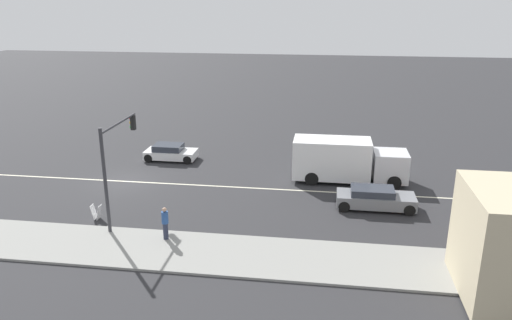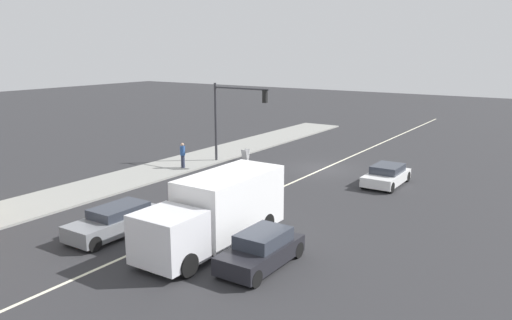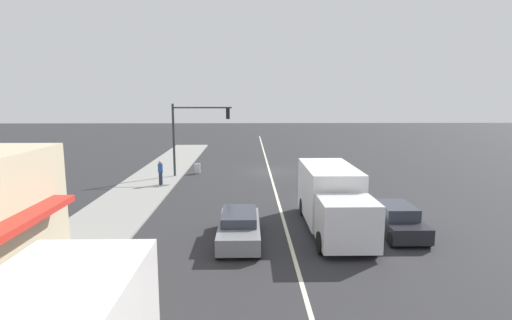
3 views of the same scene
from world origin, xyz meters
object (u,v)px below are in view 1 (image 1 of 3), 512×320
object	(u,v)px
warning_aframe_sign	(96,212)
suv_grey	(375,198)
van_white	(170,152)
sedan_dark	(356,160)
traffic_signal_main	(115,155)
delivery_truck	(345,160)
pedestrian	(165,223)

from	to	relation	value
warning_aframe_sign	suv_grey	xyz separation A→B (m)	(-3.78, 15.50, 0.20)
van_white	suv_grey	size ratio (longest dim) A/B	0.85
warning_aframe_sign	suv_grey	distance (m)	15.95
van_white	sedan_dark	xyz separation A→B (m)	(-0.00, 13.94, 0.06)
sedan_dark	suv_grey	distance (m)	7.24
traffic_signal_main	warning_aframe_sign	size ratio (longest dim) A/B	6.69
traffic_signal_main	delivery_truck	distance (m)	15.11
pedestrian	delivery_truck	size ratio (longest dim) A/B	0.23
pedestrian	sedan_dark	distance (m)	16.44
sedan_dark	suv_grey	xyz separation A→B (m)	(7.20, 0.73, -0.02)
traffic_signal_main	delivery_truck	world-z (taller)	traffic_signal_main
van_white	warning_aframe_sign	bearing A→B (deg)	-4.30
traffic_signal_main	van_white	world-z (taller)	traffic_signal_main
traffic_signal_main	pedestrian	world-z (taller)	traffic_signal_main
suv_grey	warning_aframe_sign	bearing A→B (deg)	-76.30
delivery_truck	sedan_dark	world-z (taller)	delivery_truck
delivery_truck	sedan_dark	size ratio (longest dim) A/B	1.94
van_white	suv_grey	world-z (taller)	suv_grey
traffic_signal_main	suv_grey	distance (m)	14.93
sedan_dark	suv_grey	world-z (taller)	sedan_dark
traffic_signal_main	sedan_dark	distance (m)	17.64
delivery_truck	suv_grey	distance (m)	4.78
van_white	sedan_dark	size ratio (longest dim) A/B	1.00
pedestrian	traffic_signal_main	bearing A→B (deg)	-119.86
pedestrian	warning_aframe_sign	size ratio (longest dim) A/B	2.06
sedan_dark	delivery_truck	bearing A→B (deg)	-18.24
pedestrian	delivery_truck	world-z (taller)	delivery_truck
traffic_signal_main	delivery_truck	size ratio (longest dim) A/B	0.75
van_white	delivery_truck	bearing A→B (deg)	77.86
sedan_dark	warning_aframe_sign	bearing A→B (deg)	-53.37
traffic_signal_main	van_white	bearing A→B (deg)	-176.71
pedestrian	delivery_truck	bearing A→B (deg)	137.87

